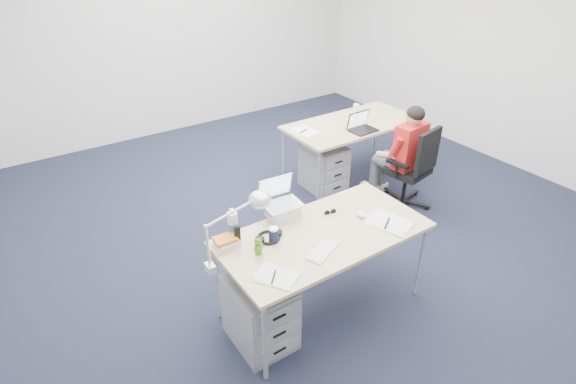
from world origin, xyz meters
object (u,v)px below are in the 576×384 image
(drawer_pedestal_far, at_px, (324,167))
(desk_near, at_px, (324,238))
(sunglasses, at_px, (330,212))
(headphones, at_px, (269,237))
(bear_figurine, at_px, (258,246))
(desk_lamp, at_px, (229,233))
(silver_laptop, at_px, (282,200))
(seated_person, at_px, (399,154))
(far_cup, at_px, (356,108))
(desk_far, at_px, (352,126))
(office_chair, at_px, (407,184))
(wireless_keyboard, at_px, (323,251))
(computer_mouse, at_px, (362,215))
(book_stack, at_px, (226,242))
(water_bottle, at_px, (233,224))
(drawer_pedestal_near, at_px, (260,312))
(can_koozie, at_px, (274,235))
(dark_laptop, at_px, (364,122))
(cordless_phone, at_px, (237,236))

(drawer_pedestal_far, bearing_deg, desk_near, -128.48)
(desk_near, height_order, sunglasses, sunglasses)
(headphones, relative_size, sunglasses, 2.13)
(bear_figurine, xyz_separation_m, desk_lamp, (-0.21, 0.01, 0.19))
(silver_laptop, relative_size, desk_lamp, 0.61)
(seated_person, xyz_separation_m, headphones, (-2.12, -0.71, 0.18))
(silver_laptop, bearing_deg, drawer_pedestal_far, 44.97)
(bear_figurine, bearing_deg, far_cup, 43.50)
(desk_far, bearing_deg, office_chair, -83.47)
(desk_far, distance_m, wireless_keyboard, 2.52)
(office_chair, bearing_deg, headphones, -176.35)
(computer_mouse, bearing_deg, book_stack, 172.93)
(wireless_keyboard, relative_size, water_bottle, 1.11)
(office_chair, relative_size, bear_figurine, 7.04)
(drawer_pedestal_near, relative_size, drawer_pedestal_far, 1.00)
(office_chair, distance_m, book_stack, 2.53)
(computer_mouse, bearing_deg, desk_far, 57.11)
(drawer_pedestal_far, distance_m, can_koozie, 2.20)
(drawer_pedestal_far, bearing_deg, desk_lamp, -143.32)
(water_bottle, height_order, book_stack, water_bottle)
(computer_mouse, distance_m, dark_laptop, 1.77)
(drawer_pedestal_far, xyz_separation_m, sunglasses, (-1.02, -1.36, 0.47))
(can_koozie, height_order, book_stack, can_koozie)
(desk_far, bearing_deg, far_cup, 42.38)
(far_cup, bearing_deg, bear_figurine, -144.56)
(book_stack, distance_m, desk_lamp, 0.29)
(seated_person, relative_size, cordless_phone, 7.52)
(drawer_pedestal_near, relative_size, sunglasses, 5.15)
(desk_near, xyz_separation_m, far_cup, (1.92, 1.81, 0.10))
(office_chair, bearing_deg, cordless_phone, -179.22)
(water_bottle, xyz_separation_m, bear_figurine, (0.06, -0.26, -0.06))
(desk_near, relative_size, sunglasses, 14.97)
(desk_near, xyz_separation_m, can_koozie, (-0.37, 0.12, 0.11))
(computer_mouse, relative_size, far_cup, 1.02)
(desk_far, relative_size, bear_figurine, 11.83)
(computer_mouse, distance_m, book_stack, 1.10)
(desk_lamp, bearing_deg, computer_mouse, 9.73)
(sunglasses, bearing_deg, can_koozie, -163.75)
(drawer_pedestal_far, distance_m, far_cup, 0.90)
(book_stack, bearing_deg, computer_mouse, -13.30)
(can_koozie, xyz_separation_m, book_stack, (-0.32, 0.14, -0.02))
(can_koozie, distance_m, dark_laptop, 2.29)
(drawer_pedestal_far, xyz_separation_m, cordless_phone, (-1.83, -1.31, 0.53))
(headphones, xyz_separation_m, bear_figurine, (-0.15, -0.11, 0.05))
(seated_person, height_order, desk_lamp, desk_lamp)
(desk_far, xyz_separation_m, dark_laptop, (-0.07, -0.26, 0.16))
(drawer_pedestal_far, relative_size, computer_mouse, 5.05)
(far_cup, bearing_deg, book_stack, -149.27)
(wireless_keyboard, height_order, desk_lamp, desk_lamp)
(dark_laptop, bearing_deg, computer_mouse, -134.22)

